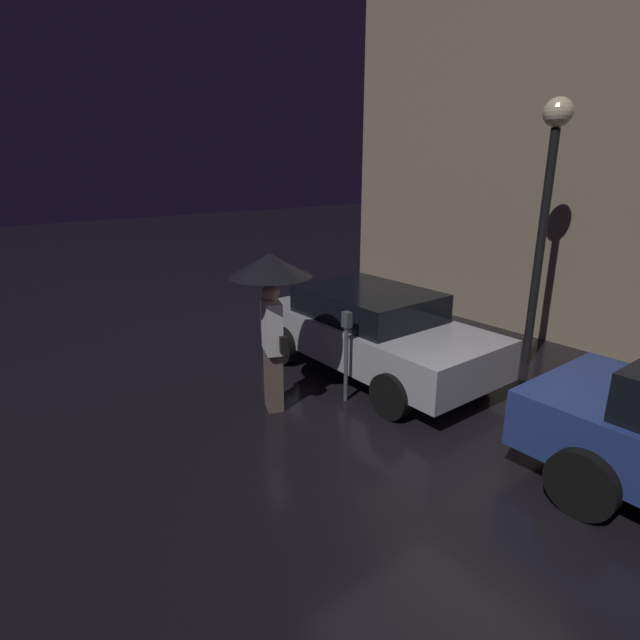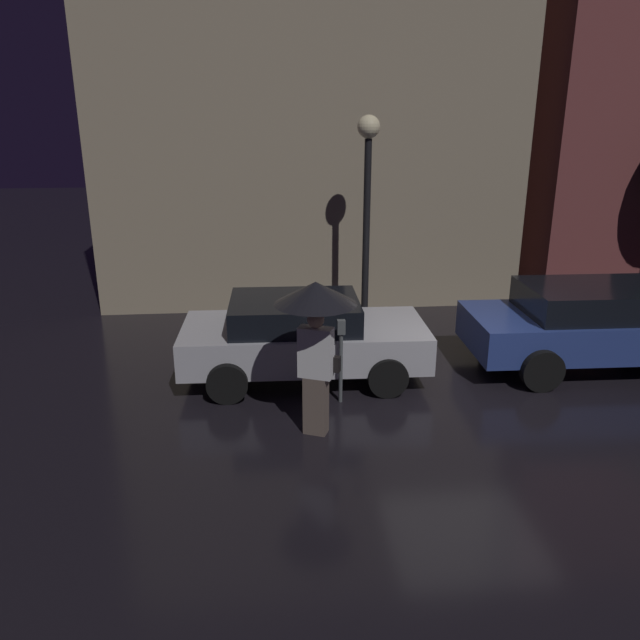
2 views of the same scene
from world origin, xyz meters
name	(u,v)px [view 2 (image 2 of 2)]	position (x,y,z in m)	size (l,w,h in m)	color
ground_plane	(474,403)	(0.00, 0.00, 0.00)	(60.00, 60.00, 0.00)	black
building_facade_left	(308,116)	(-2.11, 6.50, 4.21)	(9.50, 3.00, 8.42)	gray
parked_car_silver	(302,336)	(-2.60, 1.27, 0.73)	(4.09, 2.04, 1.37)	#B7B7BF
parked_car_blue	(600,324)	(2.61, 1.28, 0.79)	(4.68, 2.06, 1.47)	navy
pedestrian_with_umbrella	(316,316)	(-2.53, -0.72, 1.73)	(1.10, 1.10, 2.20)	#66564C
parking_meter	(341,352)	(-2.07, 0.22, 0.83)	(0.12, 0.10, 1.34)	#4C5154
street_lamp_near	(367,181)	(-1.17, 3.58, 3.02)	(0.44, 0.44, 4.25)	black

